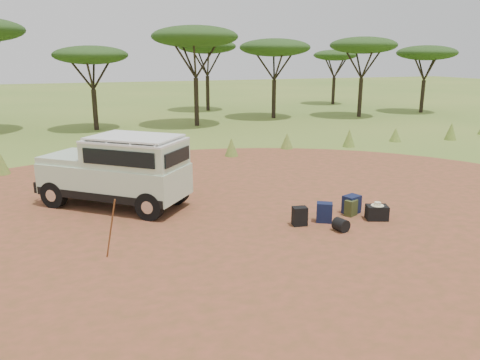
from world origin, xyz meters
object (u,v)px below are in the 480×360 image
object	(u,v)px
backpack_black	(300,216)
hard_case	(377,213)
backpack_navy	(324,212)
duffel_navy	(352,204)
walking_staff	(111,229)
safari_vehicle	(118,172)
backpack_olive	(351,208)

from	to	relation	value
backpack_black	hard_case	size ratio (longest dim) A/B	0.90
backpack_navy	duffel_navy	bearing A→B (deg)	48.74
backpack_navy	backpack_black	bearing A→B (deg)	-149.56
walking_staff	backpack_navy	bearing A→B (deg)	-63.88
backpack_navy	duffel_navy	size ratio (longest dim) A/B	1.04
backpack_navy	duffel_navy	distance (m)	1.13
walking_staff	duffel_navy	size ratio (longest dim) A/B	2.64
safari_vehicle	backpack_navy	bearing A→B (deg)	6.79
safari_vehicle	hard_case	bearing A→B (deg)	10.85
walking_staff	duffel_navy	distance (m)	6.56
backpack_black	hard_case	distance (m)	2.16
safari_vehicle	backpack_black	world-z (taller)	safari_vehicle
duffel_navy	hard_case	world-z (taller)	duffel_navy
backpack_navy	backpack_olive	xyz separation A→B (m)	(0.94, 0.19, -0.04)
backpack_black	backpack_olive	bearing A→B (deg)	15.72
duffel_navy	walking_staff	bearing A→B (deg)	167.85
backpack_navy	hard_case	xyz separation A→B (m)	(1.41, -0.32, -0.07)
hard_case	duffel_navy	bearing A→B (deg)	136.81
backpack_olive	duffel_navy	world-z (taller)	duffel_navy
backpack_black	walking_staff	bearing A→B (deg)	-166.47
walking_staff	backpack_olive	xyz separation A→B (m)	(6.37, 0.56, -0.44)
backpack_navy	backpack_olive	size ratio (longest dim) A/B	1.19
backpack_navy	duffel_navy	world-z (taller)	backpack_navy
duffel_navy	hard_case	bearing A→B (deg)	-82.07
duffel_navy	safari_vehicle	bearing A→B (deg)	135.66
duffel_navy	backpack_black	bearing A→B (deg)	172.99
hard_case	safari_vehicle	bearing A→B (deg)	170.82
walking_staff	duffel_navy	xyz separation A→B (m)	(6.50, 0.73, -0.41)
backpack_black	backpack_olive	size ratio (longest dim) A/B	1.11
backpack_olive	hard_case	bearing A→B (deg)	-71.25
walking_staff	hard_case	xyz separation A→B (m)	(6.84, 0.05, -0.47)
walking_staff	backpack_black	bearing A→B (deg)	-63.35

